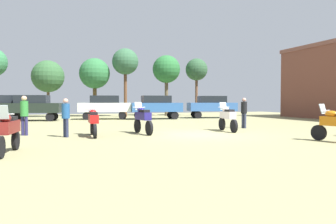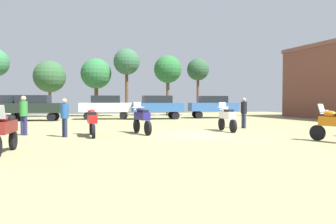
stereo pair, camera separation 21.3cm
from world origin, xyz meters
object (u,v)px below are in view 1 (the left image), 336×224
at_px(car_5, 156,105).
at_px(tree_9, 95,74).
at_px(motorcycle_2, 143,118).
at_px(motorcycle_6, 8,130).
at_px(motorcycle_4, 93,120).
at_px(person_3, 66,115).
at_px(tree_1, 197,70).
at_px(tree_3, 166,70).
at_px(car_3, 212,105).
at_px(tree_4, 48,77).
at_px(car_2, 32,106).
at_px(tree_2, 125,62).
at_px(person_1, 24,112).
at_px(person_2, 244,110).
at_px(motorcycle_1, 227,117).
at_px(car_4, 105,105).

distance_m(car_5, tree_9, 8.23).
xyz_separation_m(motorcycle_2, motorcycle_6, (-5.25, -4.37, -0.02)).
xyz_separation_m(motorcycle_4, person_3, (-1.15, 0.06, 0.26)).
relative_size(tree_1, tree_3, 0.96).
bearing_deg(motorcycle_2, car_3, 43.71).
relative_size(motorcycle_2, tree_4, 0.40).
xyz_separation_m(motorcycle_2, motorcycle_4, (-2.34, -0.34, -0.03)).
distance_m(motorcycle_2, car_2, 13.64).
distance_m(motorcycle_2, tree_1, 19.97).
distance_m(motorcycle_6, tree_3, 25.15).
bearing_deg(tree_1, tree_2, 178.25).
bearing_deg(motorcycle_2, motorcycle_6, -147.16).
distance_m(motorcycle_4, person_3, 1.18).
height_order(motorcycle_2, person_1, person_1).
xyz_separation_m(car_5, tree_9, (-4.39, 6.26, 3.04)).
bearing_deg(tree_4, motorcycle_6, -91.96).
distance_m(car_3, tree_3, 6.97).
distance_m(motorcycle_2, person_2, 6.39).
distance_m(car_2, tree_2, 10.25).
distance_m(motorcycle_4, tree_4, 19.12).
xyz_separation_m(motorcycle_6, car_2, (-0.29, 16.83, 0.45)).
relative_size(motorcycle_6, tree_4, 0.41).
distance_m(motorcycle_1, car_5, 11.76).
height_order(car_4, person_3, car_4).
height_order(motorcycle_1, motorcycle_2, motorcycle_2).
relative_size(motorcycle_1, person_3, 1.27).
distance_m(motorcycle_1, motorcycle_6, 10.57).
height_order(person_1, tree_4, tree_4).
bearing_deg(motorcycle_4, motorcycle_6, -123.90).
bearing_deg(car_4, person_2, -141.68).
bearing_deg(person_2, tree_2, 178.74).
distance_m(motorcycle_4, car_3, 17.00).
xyz_separation_m(car_2, car_5, (9.80, -0.89, 0.00)).
distance_m(person_1, person_3, 2.21).
xyz_separation_m(motorcycle_6, car_3, (14.88, 16.11, 0.45)).
bearing_deg(car_4, car_5, -96.06).
bearing_deg(tree_3, car_4, -148.17).
height_order(motorcycle_2, tree_2, tree_2).
distance_m(person_1, tree_3, 20.61).
bearing_deg(car_2, person_1, -166.75).
relative_size(motorcycle_1, car_4, 0.46).
bearing_deg(tree_4, motorcycle_4, -83.51).
relative_size(person_3, tree_3, 0.27).
distance_m(car_2, tree_4, 6.61).
xyz_separation_m(motorcycle_2, tree_9, (-0.14, 17.83, 3.48)).
relative_size(motorcycle_4, tree_9, 0.38).
relative_size(motorcycle_4, person_3, 1.32).
xyz_separation_m(person_2, tree_2, (-3.56, 15.69, 4.33)).
relative_size(car_2, car_3, 1.00).
distance_m(motorcycle_4, tree_1, 21.54).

